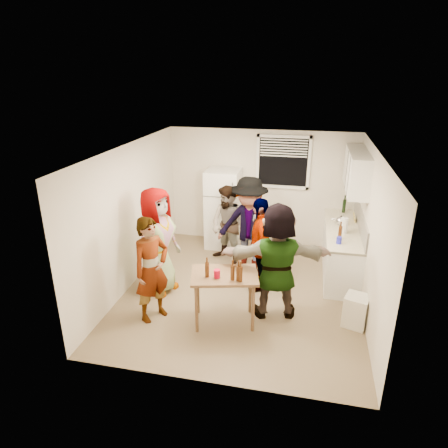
% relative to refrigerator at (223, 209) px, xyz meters
% --- Properties ---
extents(room, '(4.00, 4.50, 2.50)m').
position_rel_refrigerator_xyz_m(room, '(0.75, -1.88, -0.85)').
color(room, silver).
rests_on(room, ground).
extents(window, '(1.12, 0.10, 1.06)m').
position_rel_refrigerator_xyz_m(window, '(1.20, 0.33, 1.00)').
color(window, white).
rests_on(window, room).
extents(refrigerator, '(0.70, 0.70, 1.70)m').
position_rel_refrigerator_xyz_m(refrigerator, '(0.00, 0.00, 0.00)').
color(refrigerator, white).
rests_on(refrigerator, ground).
extents(counter_lower, '(0.60, 2.20, 0.86)m').
position_rel_refrigerator_xyz_m(counter_lower, '(2.45, -0.73, -0.42)').
color(counter_lower, white).
rests_on(counter_lower, ground).
extents(countertop, '(0.64, 2.22, 0.04)m').
position_rel_refrigerator_xyz_m(countertop, '(2.45, -0.73, 0.03)').
color(countertop, beige).
rests_on(countertop, counter_lower).
extents(backsplash, '(0.03, 2.20, 0.36)m').
position_rel_refrigerator_xyz_m(backsplash, '(2.74, -0.73, 0.23)').
color(backsplash, '#AFAA9F').
rests_on(backsplash, countertop).
extents(upper_cabinets, '(0.34, 1.60, 0.70)m').
position_rel_refrigerator_xyz_m(upper_cabinets, '(2.58, -0.53, 1.10)').
color(upper_cabinets, white).
rests_on(upper_cabinets, room).
extents(kettle, '(0.29, 0.26, 0.20)m').
position_rel_refrigerator_xyz_m(kettle, '(2.40, -0.59, 0.05)').
color(kettle, silver).
rests_on(kettle, countertop).
extents(paper_towel, '(0.13, 0.13, 0.28)m').
position_rel_refrigerator_xyz_m(paper_towel, '(2.43, -0.98, 0.05)').
color(paper_towel, white).
rests_on(paper_towel, countertop).
extents(wine_bottle, '(0.07, 0.07, 0.27)m').
position_rel_refrigerator_xyz_m(wine_bottle, '(2.50, 0.16, 0.05)').
color(wine_bottle, black).
rests_on(wine_bottle, countertop).
extents(beer_bottle_counter, '(0.06, 0.06, 0.23)m').
position_rel_refrigerator_xyz_m(beer_bottle_counter, '(2.35, -1.29, 0.05)').
color(beer_bottle_counter, '#47230C').
rests_on(beer_bottle_counter, countertop).
extents(blue_cup, '(0.09, 0.09, 0.12)m').
position_rel_refrigerator_xyz_m(blue_cup, '(2.33, -1.48, 0.05)').
color(blue_cup, '#2426C8').
rests_on(blue_cup, countertop).
extents(picture_frame, '(0.02, 0.18, 0.15)m').
position_rel_refrigerator_xyz_m(picture_frame, '(2.67, -0.33, 0.13)').
color(picture_frame, '#B9A147').
rests_on(picture_frame, countertop).
extents(trash_bin, '(0.42, 0.42, 0.50)m').
position_rel_refrigerator_xyz_m(trash_bin, '(2.60, -2.48, -0.60)').
color(trash_bin, silver).
rests_on(trash_bin, ground).
extents(serving_table, '(1.11, 0.87, 0.83)m').
position_rel_refrigerator_xyz_m(serving_table, '(0.64, -2.82, -0.85)').
color(serving_table, brown).
rests_on(serving_table, ground).
extents(beer_bottle_table, '(0.06, 0.06, 0.23)m').
position_rel_refrigerator_xyz_m(beer_bottle_table, '(0.41, -2.95, -0.02)').
color(beer_bottle_table, '#47230C').
rests_on(beer_bottle_table, serving_table).
extents(red_cup, '(0.09, 0.09, 0.12)m').
position_rel_refrigerator_xyz_m(red_cup, '(0.56, -2.95, -0.02)').
color(red_cup, '#BD0521').
rests_on(red_cup, serving_table).
extents(guest_grey, '(2.07, 1.48, 0.60)m').
position_rel_refrigerator_xyz_m(guest_grey, '(-0.68, -2.13, -0.85)').
color(guest_grey, gray).
rests_on(guest_grey, ground).
extents(guest_stripe, '(1.74, 1.41, 0.40)m').
position_rel_refrigerator_xyz_m(guest_stripe, '(-0.46, -2.93, -0.85)').
color(guest_stripe, '#141933').
rests_on(guest_stripe, ground).
extents(guest_back_left, '(1.43, 1.75, 0.60)m').
position_rel_refrigerator_xyz_m(guest_back_left, '(0.27, -0.77, -0.85)').
color(guest_back_left, brown).
rests_on(guest_back_left, ground).
extents(guest_back_right, '(1.49, 2.04, 0.69)m').
position_rel_refrigerator_xyz_m(guest_back_right, '(0.73, -1.09, -0.85)').
color(guest_back_right, '#3E3E43').
rests_on(guest_back_right, ground).
extents(guest_black, '(1.89, 1.42, 0.41)m').
position_rel_refrigerator_xyz_m(guest_black, '(1.01, -1.67, -0.85)').
color(guest_black, black).
rests_on(guest_black, ground).
extents(guest_orange, '(2.08, 2.18, 0.55)m').
position_rel_refrigerator_xyz_m(guest_orange, '(1.37, -2.44, -0.85)').
color(guest_orange, '#EC9C46').
rests_on(guest_orange, ground).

